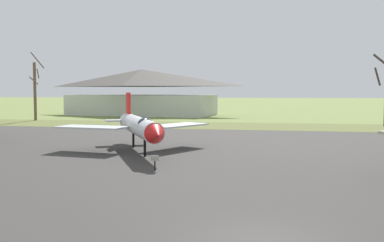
# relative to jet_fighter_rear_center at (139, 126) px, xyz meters

# --- Properties ---
(ground_plane) EXTENTS (600.00, 600.00, 0.00)m
(ground_plane) POSITION_rel_jet_fighter_rear_center_xyz_m (9.31, -17.21, -1.93)
(ground_plane) COLOR olive
(asphalt_apron) EXTENTS (89.11, 45.39, 0.05)m
(asphalt_apron) POSITION_rel_jet_fighter_rear_center_xyz_m (9.31, -3.60, -1.90)
(asphalt_apron) COLOR #383533
(asphalt_apron) RESTS_ON ground
(grass_verge_strip) EXTENTS (149.11, 12.00, 0.06)m
(grass_verge_strip) POSITION_rel_jet_fighter_rear_center_xyz_m (9.31, 25.10, -1.90)
(grass_verge_strip) COLOR brown
(grass_verge_strip) RESTS_ON ground
(jet_fighter_rear_center) EXTENTS (10.54, 12.53, 4.32)m
(jet_fighter_rear_center) POSITION_rel_jet_fighter_rear_center_xyz_m (0.00, 0.00, 0.00)
(jet_fighter_rear_center) COLOR silver
(jet_fighter_rear_center) RESTS_ON ground
(info_placard_rear_center) EXTENTS (0.50, 0.38, 0.94)m
(info_placard_rear_center) POSITION_rel_jet_fighter_rear_center_xyz_m (3.21, -7.08, -1.34)
(info_placard_rear_center) COLOR black
(info_placard_rear_center) RESTS_ON ground
(bare_tree_far_left) EXTENTS (1.97, 2.18, 10.20)m
(bare_tree_far_left) POSITION_rel_jet_fighter_rear_center_xyz_m (-26.00, 29.82, 2.79)
(bare_tree_far_left) COLOR brown
(bare_tree_far_left) RESTS_ON ground
(visitor_building) EXTENTS (28.95, 15.08, 8.56)m
(visitor_building) POSITION_rel_jet_fighter_rear_center_xyz_m (-15.15, 48.36, 2.40)
(visitor_building) COLOR beige
(visitor_building) RESTS_ON ground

